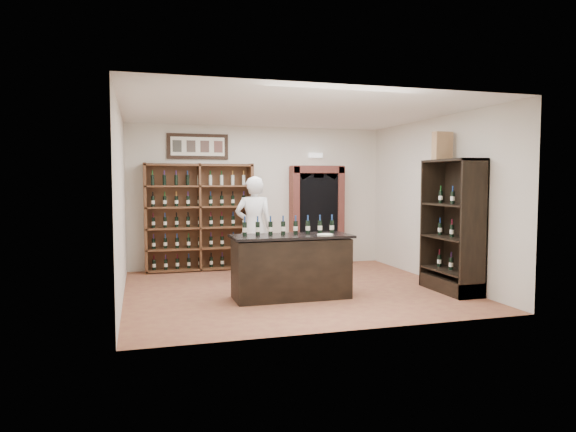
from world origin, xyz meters
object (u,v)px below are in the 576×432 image
object	(u,v)px
shopkeeper	(254,228)
side_cabinet	(453,247)
wine_shelf	(199,217)
wine_crate	(442,146)
counter_bottle_0	(245,229)
tasting_counter	(291,267)

from	to	relation	value
shopkeeper	side_cabinet	bearing A→B (deg)	159.38
wine_shelf	wine_crate	size ratio (longest dim) A/B	4.62
side_cabinet	shopkeeper	size ratio (longest dim) A/B	1.14
wine_shelf	shopkeeper	bearing A→B (deg)	-54.15
shopkeeper	counter_bottle_0	bearing A→B (deg)	86.56
tasting_counter	shopkeeper	distance (m)	1.79
tasting_counter	counter_bottle_0	size ratio (longest dim) A/B	6.27
shopkeeper	tasting_counter	bearing A→B (deg)	111.08
tasting_counter	shopkeeper	world-z (taller)	shopkeeper
shopkeeper	wine_crate	size ratio (longest dim) A/B	4.05
counter_bottle_0	side_cabinet	world-z (taller)	side_cabinet
counter_bottle_0	wine_crate	world-z (taller)	wine_crate
counter_bottle_0	shopkeeper	size ratio (longest dim) A/B	0.16
wine_shelf	side_cabinet	xyz separation A→B (m)	(3.82, -3.23, -0.35)
counter_bottle_0	shopkeeper	xyz separation A→B (m)	(0.50, 1.61, -0.14)
wine_shelf	counter_bottle_0	size ratio (longest dim) A/B	7.33
side_cabinet	wine_crate	xyz separation A→B (m)	(-0.02, 0.35, 1.68)
wine_shelf	wine_crate	world-z (taller)	wine_crate
shopkeeper	wine_crate	xyz separation A→B (m)	(2.92, -1.67, 1.47)
shopkeeper	wine_crate	bearing A→B (deg)	164.03
tasting_counter	counter_bottle_0	bearing A→B (deg)	171.97
wine_shelf	side_cabinet	distance (m)	5.02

